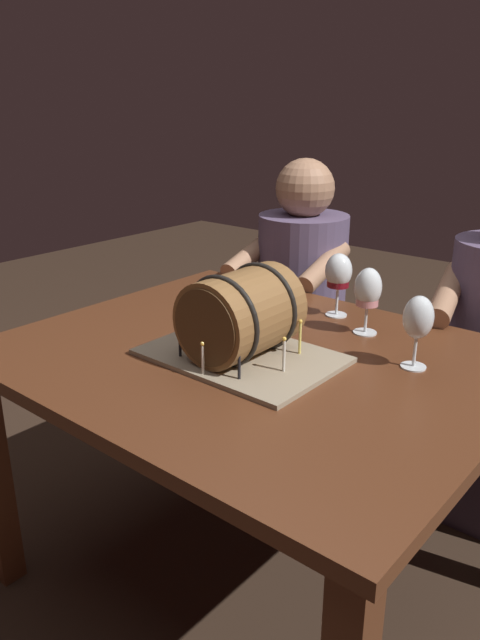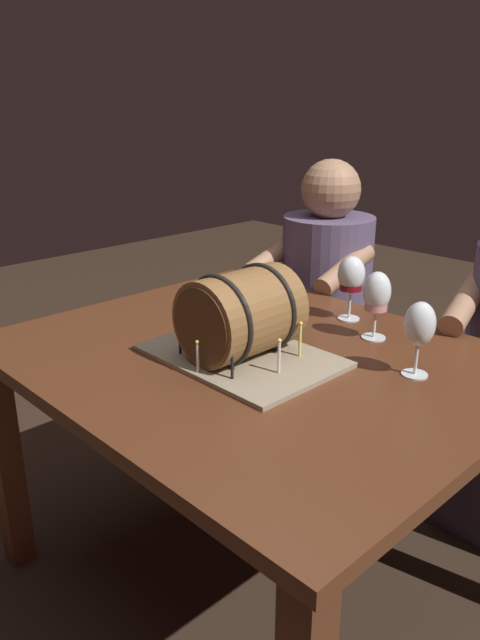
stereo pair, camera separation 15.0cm
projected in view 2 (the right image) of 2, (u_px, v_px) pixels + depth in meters
name	position (u px, v px, depth m)	size (l,w,h in m)	color
ground_plane	(253.00, 580.00, 1.81)	(8.00, 8.00, 0.00)	#332319
dining_table	(254.00, 389.00, 1.60)	(1.25, 1.02, 0.73)	#562D19
barrel_cake	(240.00, 319.00, 1.50)	(0.47, 0.33, 0.23)	gray
wine_glass_red	(351.00, 277.00, 1.76)	(0.08, 0.08, 0.19)	white
wine_glass_empty	(420.00, 326.00, 1.40)	(0.07, 0.07, 0.18)	white
wine_glass_rose	(377.00, 295.00, 1.62)	(0.07, 0.07, 0.19)	white
person_seated_left	(324.00, 320.00, 2.39)	(0.41, 0.50, 1.14)	#372D40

